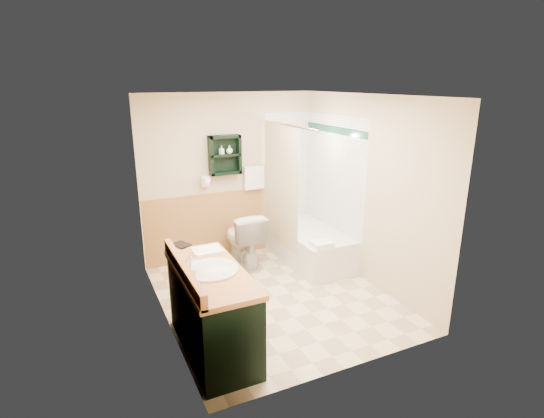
% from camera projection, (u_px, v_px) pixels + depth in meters
% --- Properties ---
extents(floor, '(3.00, 3.00, 0.00)m').
position_uv_depth(floor, '(274.00, 297.00, 5.21)').
color(floor, beige).
rests_on(floor, ground).
extents(back_wall, '(2.60, 0.04, 2.40)m').
position_uv_depth(back_wall, '(230.00, 177.00, 6.17)').
color(back_wall, beige).
rests_on(back_wall, ground).
extents(left_wall, '(0.04, 3.00, 2.40)m').
position_uv_depth(left_wall, '(158.00, 219.00, 4.32)').
color(left_wall, beige).
rests_on(left_wall, ground).
extents(right_wall, '(0.04, 3.00, 2.40)m').
position_uv_depth(right_wall, '(368.00, 191.00, 5.40)').
color(right_wall, beige).
rests_on(right_wall, ground).
extents(ceiling, '(2.60, 3.00, 0.04)m').
position_uv_depth(ceiling, '(275.00, 93.00, 4.50)').
color(ceiling, white).
rests_on(ceiling, back_wall).
extents(wainscot_left, '(2.98, 2.98, 1.00)m').
position_uv_depth(wainscot_left, '(166.00, 280.00, 4.54)').
color(wainscot_left, tan).
rests_on(wainscot_left, left_wall).
extents(wainscot_back, '(2.58, 2.58, 1.00)m').
position_uv_depth(wainscot_back, '(232.00, 223.00, 6.35)').
color(wainscot_back, tan).
rests_on(wainscot_back, back_wall).
extents(mirror_frame, '(1.30, 1.30, 1.00)m').
position_uv_depth(mirror_frame, '(173.00, 204.00, 3.78)').
color(mirror_frame, '#976431').
rests_on(mirror_frame, left_wall).
extents(mirror_glass, '(1.20, 1.20, 0.90)m').
position_uv_depth(mirror_glass, '(174.00, 204.00, 3.78)').
color(mirror_glass, white).
rests_on(mirror_glass, left_wall).
extents(tile_right, '(1.50, 1.50, 2.10)m').
position_uv_depth(tile_right, '(333.00, 190.00, 6.07)').
color(tile_right, white).
rests_on(tile_right, right_wall).
extents(tile_back, '(0.95, 0.95, 2.10)m').
position_uv_depth(tile_back, '(293.00, 181.00, 6.60)').
color(tile_back, white).
rests_on(tile_back, back_wall).
extents(tile_accent, '(1.50, 1.50, 0.10)m').
position_uv_depth(tile_accent, '(334.00, 130.00, 5.82)').
color(tile_accent, '#12422D').
rests_on(tile_accent, right_wall).
extents(wall_shelf, '(0.45, 0.15, 0.55)m').
position_uv_depth(wall_shelf, '(225.00, 155.00, 5.93)').
color(wall_shelf, black).
rests_on(wall_shelf, back_wall).
extents(hair_dryer, '(0.10, 0.24, 0.18)m').
position_uv_depth(hair_dryer, '(205.00, 181.00, 5.93)').
color(hair_dryer, white).
rests_on(hair_dryer, back_wall).
extents(towel_bar, '(0.40, 0.06, 0.40)m').
position_uv_depth(towel_bar, '(254.00, 166.00, 6.21)').
color(towel_bar, white).
rests_on(towel_bar, back_wall).
extents(curtain_rod, '(0.03, 1.60, 0.03)m').
position_uv_depth(curtain_rod, '(287.00, 125.00, 5.49)').
color(curtain_rod, silver).
rests_on(curtain_rod, back_wall).
extents(shower_curtain, '(1.05, 1.05, 1.70)m').
position_uv_depth(shower_curtain, '(280.00, 186.00, 5.89)').
color(shower_curtain, beige).
rests_on(shower_curtain, curtain_rod).
extents(vanity, '(0.59, 1.34, 0.85)m').
position_uv_depth(vanity, '(212.00, 311.00, 4.08)').
color(vanity, black).
rests_on(vanity, ground).
extents(bathtub, '(0.73, 1.50, 0.48)m').
position_uv_depth(bathtub, '(308.00, 245.00, 6.19)').
color(bathtub, silver).
rests_on(bathtub, ground).
extents(toilet, '(0.45, 0.81, 0.79)m').
position_uv_depth(toilet, '(243.00, 239.00, 6.00)').
color(toilet, silver).
rests_on(toilet, ground).
extents(counter_towel, '(0.29, 0.23, 0.04)m').
position_uv_depth(counter_towel, '(208.00, 251.00, 4.35)').
color(counter_towel, white).
rests_on(counter_towel, vanity).
extents(vanity_book, '(0.14, 0.08, 0.20)m').
position_uv_depth(vanity_book, '(175.00, 239.00, 4.46)').
color(vanity_book, black).
rests_on(vanity_book, vanity).
extents(tub_towel, '(0.26, 0.21, 0.07)m').
position_uv_depth(tub_towel, '(322.00, 244.00, 5.49)').
color(tub_towel, white).
rests_on(tub_towel, bathtub).
extents(soap_bottle_a, '(0.10, 0.13, 0.05)m').
position_uv_depth(soap_bottle_a, '(222.00, 152.00, 5.89)').
color(soap_bottle_a, silver).
rests_on(soap_bottle_a, wall_shelf).
extents(soap_bottle_b, '(0.09, 0.12, 0.09)m').
position_uv_depth(soap_bottle_b, '(229.00, 150.00, 5.94)').
color(soap_bottle_b, silver).
rests_on(soap_bottle_b, wall_shelf).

